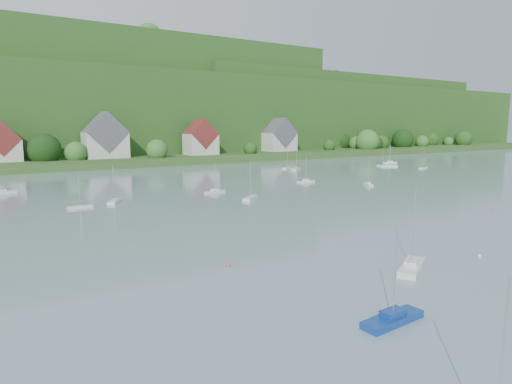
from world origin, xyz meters
TOP-DOWN VIEW (x-y plane):
  - far_shore_strip at (0.00, 200.00)m, footprint 600.00×60.00m
  - forested_ridge at (0.39, 268.57)m, footprint 620.00×181.22m
  - village_building_1 at (-30.00, 189.00)m, footprint 12.00×9.36m
  - village_building_2 at (5.00, 188.00)m, footprint 16.00×11.44m
  - village_building_3 at (45.00, 186.00)m, footprint 13.00×10.40m
  - village_building_4 at (90.00, 190.00)m, footprint 15.00×10.40m
  - near_sailboat_1 at (-10.98, 32.87)m, footprint 5.96×1.96m
  - near_sailboat_3 at (0.97, 40.46)m, footprint 6.85×4.97m
  - mooring_buoy_1 at (11.94, 39.33)m, footprint 0.40×0.40m
  - mooring_buoy_2 at (40.74, 54.08)m, footprint 0.39×0.39m
  - mooring_buoy_3 at (-15.08, 52.28)m, footprint 0.46×0.46m
  - far_sailboat_cluster at (12.17, 119.05)m, footprint 195.78×62.35m

SIDE VIEW (x-z plane):
  - mooring_buoy_1 at x=11.94m, z-range -0.20..0.20m
  - mooring_buoy_2 at x=40.74m, z-range -0.19..0.19m
  - mooring_buoy_3 at x=-15.08m, z-range -0.23..0.23m
  - far_sailboat_cluster at x=12.17m, z-range -3.99..4.72m
  - near_sailboat_1 at x=-10.98m, z-range -3.54..4.40m
  - near_sailboat_3 at x=0.97m, z-range -4.11..5.05m
  - far_shore_strip at x=0.00m, z-range 0.00..3.00m
  - village_building_1 at x=-30.00m, z-range 1.75..15.75m
  - village_building_3 at x=45.00m, z-range 1.68..17.18m
  - village_building_4 at x=90.00m, z-range 1.34..17.84m
  - village_building_2 at x=5.00m, z-range 1.27..19.27m
  - forested_ridge at x=0.39m, z-range -12.06..57.83m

